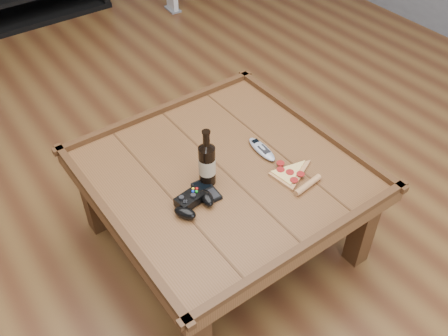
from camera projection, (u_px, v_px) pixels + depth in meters
ground at (223, 241)px, 2.30m from camera, size 6.00×6.00×0.00m
baseboard at (7, 3)px, 4.05m from camera, size 5.00×0.02×0.10m
coffee_table at (223, 180)px, 2.04m from camera, size 1.03×1.03×0.48m
beer_bottle at (207, 162)px, 1.88m from camera, size 0.07×0.07×0.25m
game_controller at (193, 203)px, 1.83m from camera, size 0.18×0.13×0.05m
pizza_slice at (292, 176)px, 1.96m from camera, size 0.18×0.26×0.03m
smartphone at (206, 191)px, 1.90m from camera, size 0.07×0.13×0.02m
remote_control at (262, 149)px, 2.07m from camera, size 0.06×0.18×0.02m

